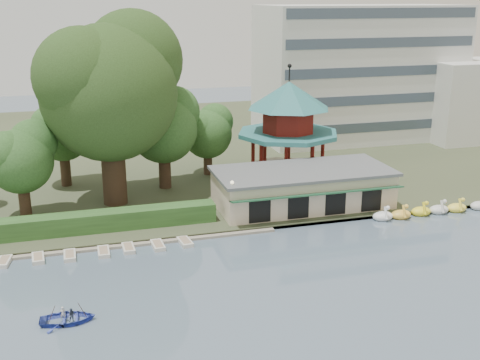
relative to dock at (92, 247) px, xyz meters
name	(u,v)px	position (x,y,z in m)	size (l,w,h in m)	color
ground_plane	(284,326)	(12.00, -17.20, -0.12)	(220.00, 220.00, 0.00)	slate
shore	(164,147)	(12.00, 34.80, 0.08)	(220.00, 70.00, 0.40)	#424930
embankment	(222,233)	(12.00, 0.10, 0.03)	(220.00, 0.60, 0.30)	gray
dock	(92,247)	(0.00, 0.00, 0.00)	(34.00, 1.60, 0.24)	gray
boathouse	(303,187)	(22.00, 4.77, 2.25)	(18.60, 9.39, 3.90)	beige
pavilion	(288,120)	(24.00, 14.80, 7.36)	(12.40, 12.40, 13.50)	beige
office_building	(377,77)	(44.67, 31.80, 9.61)	(38.00, 18.00, 20.00)	silver
hedge	(57,225)	(-3.00, 3.30, 1.18)	(30.00, 2.00, 1.80)	#325C26
lamp_post	(232,194)	(13.50, 1.80, 3.22)	(0.36, 0.36, 4.28)	black
big_tree	(110,83)	(3.19, 11.03, 13.10)	(15.38, 14.33, 20.11)	#3A281C
small_trees	(97,137)	(1.63, 14.69, 6.77)	(38.99, 16.61, 11.55)	#3A281C
swan_boats	(447,209)	(36.07, -0.60, 0.28)	(16.21, 2.08, 1.92)	white
moored_rowboats	(53,257)	(-3.35, -1.34, 0.06)	(24.55, 2.67, 0.36)	silver
rowboat_with_passengers	(67,315)	(-2.26, -12.61, 0.43)	(5.53, 4.13, 2.01)	#3547AD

